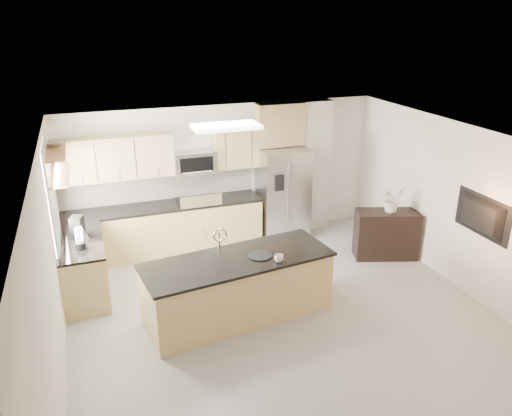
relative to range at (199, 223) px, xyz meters
name	(u,v)px	position (x,y,z in m)	size (l,w,h in m)	color
floor	(288,324)	(0.60, -2.92, -0.47)	(6.50, 6.50, 0.00)	#ADAAA5
ceiling	(293,147)	(0.60, -2.92, 2.13)	(6.00, 6.50, 0.02)	silver
wall_back	(224,173)	(0.60, 0.33, 0.83)	(6.00, 0.02, 2.60)	white
wall_front	(459,415)	(0.60, -6.17, 0.83)	(6.00, 0.02, 2.60)	white
wall_left	(50,279)	(-2.40, -2.92, 0.83)	(0.02, 6.50, 2.60)	white
wall_right	(473,214)	(3.60, -2.92, 0.83)	(0.02, 6.50, 2.60)	white
back_counter	(165,228)	(-0.63, 0.01, 0.00)	(3.55, 0.66, 1.44)	tan
left_counter	(84,267)	(-2.07, -1.07, -0.01)	(0.66, 1.50, 0.92)	tan
range	(199,223)	(0.00, 0.00, 0.00)	(0.76, 0.64, 1.14)	black
upper_cabinets	(154,155)	(-0.70, 0.16, 1.35)	(3.50, 0.33, 0.75)	tan
microwave	(194,162)	(0.00, 0.12, 1.16)	(0.76, 0.40, 0.40)	#AEAEB0
refrigerator	(282,193)	(1.66, -0.05, 0.42)	(0.92, 0.78, 1.78)	#AEAEB0
partition_column	(314,166)	(2.42, 0.18, 0.83)	(0.60, 0.30, 2.60)	beige
window	(52,198)	(-2.38, -1.07, 1.18)	(0.04, 1.15, 1.65)	white
shelf_lower	(58,175)	(-2.25, -0.97, 1.48)	(0.30, 1.20, 0.04)	olive
shelf_upper	(55,150)	(-2.25, -0.97, 1.85)	(0.30, 1.20, 0.04)	olive
ceiling_fixture	(226,126)	(0.20, -1.32, 2.09)	(1.00, 0.50, 0.06)	white
island	(238,287)	(0.00, -2.46, 0.00)	(2.80, 1.31, 1.36)	tan
credenza	(386,234)	(3.08, -1.52, -0.03)	(1.10, 0.46, 0.88)	black
cup	(279,258)	(0.51, -2.74, 0.51)	(0.13, 0.13, 0.10)	silver
platter	(260,256)	(0.32, -2.50, 0.47)	(0.34, 0.34, 0.02)	black
blender	(79,240)	(-2.07, -1.37, 0.59)	(0.15, 0.15, 0.34)	black
kettle	(83,233)	(-2.02, -1.05, 0.55)	(0.19, 0.19, 0.24)	#AEAEB0
coffee_maker	(77,227)	(-2.09, -0.90, 0.60)	(0.23, 0.25, 0.33)	black
bowl	(54,143)	(-2.25, -0.78, 1.91)	(0.36, 0.36, 0.09)	#AEAEB0
flower_vase	(393,193)	(3.13, -1.52, 0.74)	(0.61, 0.53, 0.68)	silver
television	(478,216)	(3.51, -3.12, 0.88)	(1.08, 0.14, 0.62)	black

